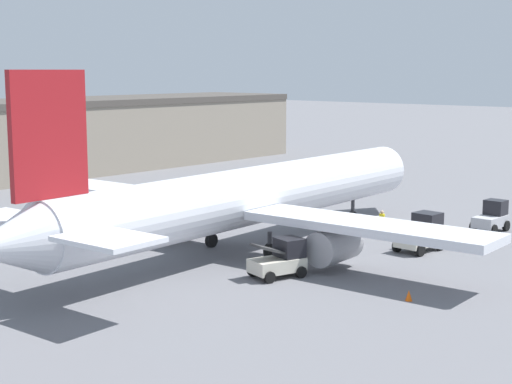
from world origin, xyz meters
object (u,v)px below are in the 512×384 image
Objects in this scene: safety_cone_near at (409,295)px; airplane at (246,198)px; ground_crew_worker at (382,222)px; baggage_tug at (492,217)px; belt_loader_truck at (281,259)px; pushback_tug at (422,234)px.

airplane is at bearing 77.65° from safety_cone_near.
ground_crew_worker is 0.63× the size of baggage_tug.
belt_loader_truck is 11.31m from pushback_tug.
baggage_tug is at bearing 6.43° from belt_loader_truck.
pushback_tug is at bearing 26.11° from safety_cone_near.
pushback_tug is 11.58m from safety_cone_near.
belt_loader_truck is at bearing 96.23° from ground_crew_worker.
baggage_tug is 5.21× the size of safety_cone_near.
airplane reaches higher than ground_crew_worker.
baggage_tug is at bearing -32.46° from airplane.
airplane reaches higher than baggage_tug.
belt_loader_truck is (-3.57, -5.74, -2.42)m from airplane.
airplane is 22.61× the size of ground_crew_worker.
baggage_tug is at bearing 12.73° from safety_cone_near.
safety_cone_near is (0.59, -7.85, -0.73)m from belt_loader_truck.
ground_crew_worker is 0.54× the size of belt_loader_truck.
ground_crew_worker is 13.25m from belt_loader_truck.
airplane reaches higher than belt_loader_truck.
baggage_tug is at bearing -128.27° from ground_crew_worker.
pushback_tug reaches higher than baggage_tug.
baggage_tug is (16.20, -9.26, -2.43)m from airplane.
belt_loader_truck reaches higher than ground_crew_worker.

